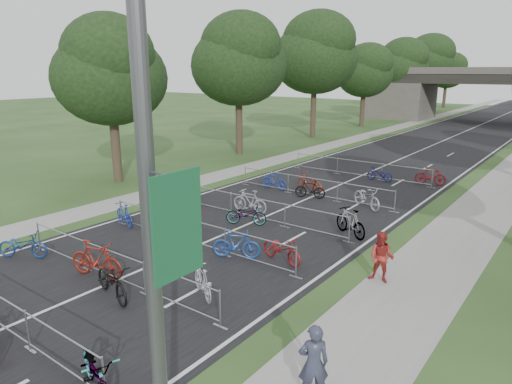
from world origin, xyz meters
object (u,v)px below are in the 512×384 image
Objects in this scene: overpass_bridge at (489,95)px; pedestrian_a at (313,364)px; pedestrian_b at (382,258)px; lamppost at (156,299)px.

pedestrian_a is at bearing -82.27° from overpass_bridge.
overpass_bridge is at bearing -122.53° from pedestrian_a.
pedestrian_a is (7.98, -58.76, -2.66)m from overpass_bridge.
overpass_bridge reaches higher than pedestrian_a.
pedestrian_b is at bearing -120.90° from pedestrian_a.
pedestrian_a is at bearing -83.94° from pedestrian_b.
pedestrian_a reaches higher than pedestrian_b.
lamppost reaches higher than pedestrian_b.
lamppost is at bearing 54.47° from pedestrian_a.
lamppost is at bearing -82.47° from overpass_bridge.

